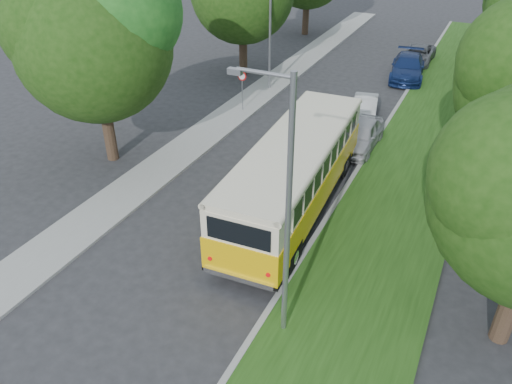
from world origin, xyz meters
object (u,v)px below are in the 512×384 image
at_px(vintage_bus, 294,176).
at_px(car_grey, 418,55).
at_px(lamppost_near, 285,209).
at_px(lamppost_far, 269,24).
at_px(car_white, 365,108).
at_px(car_blue, 408,67).
at_px(car_silver, 361,135).

xyz_separation_m(vintage_bus, car_grey, (0.90, 22.18, -0.97)).
xyz_separation_m(lamppost_near, vintage_bus, (-2.11, 6.15, -2.77)).
relative_size(lamppost_far, car_white, 2.02).
distance_m(lamppost_far, car_blue, 10.35).
bearing_deg(car_white, lamppost_near, -94.53).
bearing_deg(car_silver, vintage_bus, -97.33).
bearing_deg(lamppost_near, car_white, 96.87).
relative_size(lamppost_near, lamppost_far, 1.07).
relative_size(lamppost_near, car_silver, 1.90).
bearing_deg(vintage_bus, lamppost_far, 115.93).
xyz_separation_m(car_silver, car_grey, (0.00, 15.49, -0.09)).
xyz_separation_m(car_silver, car_blue, (-0.02, 11.73, 0.04)).
distance_m(vintage_bus, car_silver, 6.81).
xyz_separation_m(lamppost_far, car_blue, (7.67, 6.08, -3.35)).
height_order(lamppost_near, car_silver, lamppost_near).
xyz_separation_m(vintage_bus, car_white, (0.11, 10.44, -0.99)).
height_order(car_silver, car_white, car_silver).
height_order(lamppost_near, car_blue, lamppost_near).
xyz_separation_m(vintage_bus, car_silver, (0.90, 6.70, -0.88)).
distance_m(vintage_bus, car_white, 10.49).
height_order(car_silver, car_grey, car_silver).
xyz_separation_m(lamppost_near, car_blue, (-1.23, 24.58, -3.61)).
height_order(lamppost_near, car_grey, lamppost_near).
bearing_deg(car_grey, lamppost_near, -87.33).
distance_m(car_white, car_blue, 8.02).
bearing_deg(car_blue, car_grey, 81.68).
bearing_deg(vintage_bus, car_white, 86.51).
bearing_deg(lamppost_far, car_blue, 38.37).
height_order(lamppost_near, car_white, lamppost_near).
relative_size(vintage_bus, car_silver, 2.56).
bearing_deg(car_blue, lamppost_far, -149.57).
bearing_deg(car_blue, vintage_bus, -100.66).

